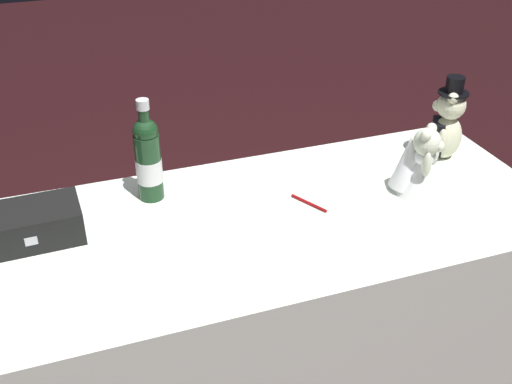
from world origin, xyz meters
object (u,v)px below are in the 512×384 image
(champagne_bottle, at_px, (148,158))
(teddy_bear_bride, at_px, (419,165))
(signing_pen, at_px, (308,203))
(teddy_bear_groom, at_px, (446,125))
(gift_case_black, at_px, (31,225))

(champagne_bottle, bearing_deg, teddy_bear_bride, -17.50)
(champagne_bottle, bearing_deg, signing_pen, -24.39)
(teddy_bear_groom, xyz_separation_m, signing_pen, (-0.58, -0.13, -0.12))
(teddy_bear_bride, relative_size, signing_pen, 1.78)
(teddy_bear_bride, relative_size, champagne_bottle, 0.71)
(teddy_bear_groom, distance_m, signing_pen, 0.61)
(teddy_bear_bride, height_order, champagne_bottle, champagne_bottle)
(champagne_bottle, height_order, signing_pen, champagne_bottle)
(teddy_bear_groom, bearing_deg, gift_case_black, -178.26)
(gift_case_black, bearing_deg, teddy_bear_groom, 1.74)
(champagne_bottle, relative_size, gift_case_black, 1.16)
(signing_pen, xyz_separation_m, gift_case_black, (-0.83, 0.09, 0.05))
(teddy_bear_groom, height_order, teddy_bear_bride, teddy_bear_groom)
(signing_pen, bearing_deg, gift_case_black, 173.74)
(teddy_bear_bride, xyz_separation_m, champagne_bottle, (-0.82, 0.26, 0.04))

